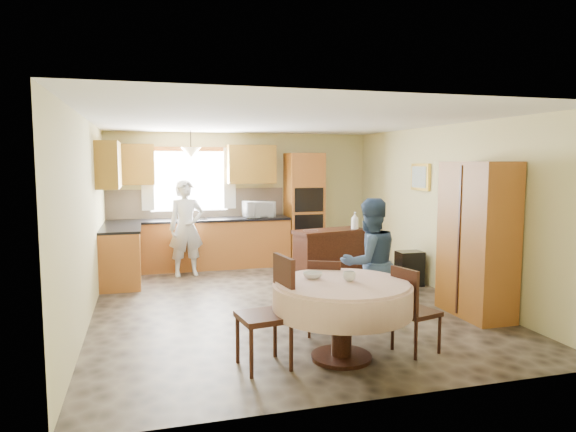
{
  "coord_description": "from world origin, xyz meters",
  "views": [
    {
      "loc": [
        -1.82,
        -6.71,
        1.96
      ],
      "look_at": [
        0.16,
        0.3,
        1.19
      ],
      "focal_mm": 32.0,
      "sensor_mm": 36.0,
      "label": 1
    }
  ],
  "objects_px": {
    "chair_left": "(272,306)",
    "person_dining": "(369,263)",
    "chair_back": "(325,294)",
    "cupboard": "(477,239)",
    "sideboard": "(329,259)",
    "person_sink": "(186,228)",
    "dining_table": "(342,299)",
    "oven_tower": "(304,209)",
    "chair_right": "(411,306)"
  },
  "relations": [
    {
      "from": "chair_left",
      "to": "person_dining",
      "type": "relative_size",
      "value": 0.69
    },
    {
      "from": "person_dining",
      "to": "chair_left",
      "type": "bearing_deg",
      "value": 23.09
    },
    {
      "from": "chair_back",
      "to": "person_dining",
      "type": "distance_m",
      "value": 0.71
    },
    {
      "from": "cupboard",
      "to": "chair_left",
      "type": "xyz_separation_m",
      "value": [
        -2.89,
        -0.89,
        -0.39
      ]
    },
    {
      "from": "sideboard",
      "to": "person_sink",
      "type": "height_order",
      "value": "person_sink"
    },
    {
      "from": "sideboard",
      "to": "cupboard",
      "type": "xyz_separation_m",
      "value": [
        1.21,
        -2.08,
        0.57
      ]
    },
    {
      "from": "person_sink",
      "to": "person_dining",
      "type": "height_order",
      "value": "person_sink"
    },
    {
      "from": "cupboard",
      "to": "chair_back",
      "type": "xyz_separation_m",
      "value": [
        -2.12,
        -0.22,
        -0.5
      ]
    },
    {
      "from": "sideboard",
      "to": "chair_back",
      "type": "relative_size",
      "value": 1.32
    },
    {
      "from": "cupboard",
      "to": "chair_left",
      "type": "height_order",
      "value": "cupboard"
    },
    {
      "from": "person_sink",
      "to": "person_dining",
      "type": "bearing_deg",
      "value": -68.25
    },
    {
      "from": "sideboard",
      "to": "chair_left",
      "type": "bearing_deg",
      "value": -133.37
    },
    {
      "from": "dining_table",
      "to": "person_sink",
      "type": "height_order",
      "value": "person_sink"
    },
    {
      "from": "chair_left",
      "to": "person_sink",
      "type": "distance_m",
      "value": 4.26
    },
    {
      "from": "oven_tower",
      "to": "chair_left",
      "type": "relative_size",
      "value": 2.0
    },
    {
      "from": "sideboard",
      "to": "person_sink",
      "type": "relative_size",
      "value": 0.7
    },
    {
      "from": "person_sink",
      "to": "cupboard",
      "type": "bearing_deg",
      "value": -51.99
    },
    {
      "from": "person_dining",
      "to": "person_sink",
      "type": "bearing_deg",
      "value": -69.37
    },
    {
      "from": "chair_right",
      "to": "person_sink",
      "type": "bearing_deg",
      "value": 8.34
    },
    {
      "from": "dining_table",
      "to": "chair_right",
      "type": "bearing_deg",
      "value": -3.43
    },
    {
      "from": "chair_left",
      "to": "cupboard",
      "type": "bearing_deg",
      "value": 98.96
    },
    {
      "from": "sideboard",
      "to": "chair_right",
      "type": "xyz_separation_m",
      "value": [
        -0.24,
        -3.03,
        0.08
      ]
    },
    {
      "from": "person_sink",
      "to": "oven_tower",
      "type": "bearing_deg",
      "value": 6.05
    },
    {
      "from": "dining_table",
      "to": "chair_right",
      "type": "distance_m",
      "value": 0.75
    },
    {
      "from": "person_dining",
      "to": "sideboard",
      "type": "bearing_deg",
      "value": -105.94
    },
    {
      "from": "oven_tower",
      "to": "chair_left",
      "type": "xyz_separation_m",
      "value": [
        -1.82,
        -4.76,
        -0.47
      ]
    },
    {
      "from": "chair_left",
      "to": "chair_back",
      "type": "height_order",
      "value": "chair_left"
    },
    {
      "from": "cupboard",
      "to": "dining_table",
      "type": "relative_size",
      "value": 1.43
    },
    {
      "from": "dining_table",
      "to": "sideboard",
      "type": "bearing_deg",
      "value": 71.87
    },
    {
      "from": "sideboard",
      "to": "chair_back",
      "type": "distance_m",
      "value": 2.48
    },
    {
      "from": "chair_left",
      "to": "person_dining",
      "type": "bearing_deg",
      "value": 113.2
    },
    {
      "from": "person_sink",
      "to": "person_dining",
      "type": "relative_size",
      "value": 1.07
    },
    {
      "from": "dining_table",
      "to": "person_sink",
      "type": "distance_m",
      "value": 4.41
    },
    {
      "from": "chair_back",
      "to": "person_sink",
      "type": "bearing_deg",
      "value": -47.48
    },
    {
      "from": "sideboard",
      "to": "chair_left",
      "type": "height_order",
      "value": "chair_left"
    },
    {
      "from": "chair_back",
      "to": "chair_right",
      "type": "xyz_separation_m",
      "value": [
        0.67,
        -0.73,
        0.01
      ]
    },
    {
      "from": "chair_back",
      "to": "dining_table",
      "type": "bearing_deg",
      "value": 107.76
    },
    {
      "from": "person_dining",
      "to": "chair_back",
      "type": "bearing_deg",
      "value": 8.17
    },
    {
      "from": "person_dining",
      "to": "dining_table",
      "type": "bearing_deg",
      "value": 43.23
    },
    {
      "from": "cupboard",
      "to": "chair_back",
      "type": "distance_m",
      "value": 2.19
    },
    {
      "from": "sideboard",
      "to": "person_dining",
      "type": "relative_size",
      "value": 0.76
    },
    {
      "from": "person_sink",
      "to": "sideboard",
      "type": "bearing_deg",
      "value": -37.48
    },
    {
      "from": "dining_table",
      "to": "person_dining",
      "type": "xyz_separation_m",
      "value": [
        0.69,
        0.87,
        0.16
      ]
    },
    {
      "from": "cupboard",
      "to": "chair_right",
      "type": "relative_size",
      "value": 2.19
    },
    {
      "from": "chair_right",
      "to": "dining_table",
      "type": "bearing_deg",
      "value": 70.91
    },
    {
      "from": "chair_right",
      "to": "oven_tower",
      "type": "bearing_deg",
      "value": -20.09
    },
    {
      "from": "cupboard",
      "to": "person_dining",
      "type": "relative_size",
      "value": 1.28
    },
    {
      "from": "chair_back",
      "to": "chair_right",
      "type": "distance_m",
      "value": 0.99
    },
    {
      "from": "sideboard",
      "to": "cupboard",
      "type": "distance_m",
      "value": 2.47
    },
    {
      "from": "chair_back",
      "to": "person_dining",
      "type": "xyz_separation_m",
      "value": [
        0.63,
        0.18,
        0.28
      ]
    }
  ]
}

